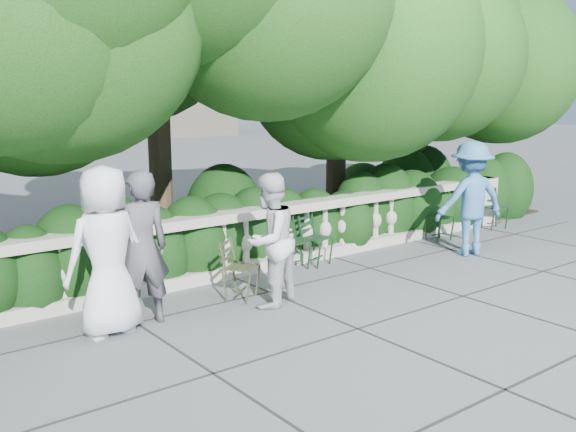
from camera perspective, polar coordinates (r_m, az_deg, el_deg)
ground at (r=8.79m, az=4.04°, el=-7.41°), size 90.00×90.00×0.00m
balustrade at (r=10.01m, az=-2.81°, el=-2.19°), size 12.00×0.44×1.00m
shrub_hedge at (r=11.10m, az=-6.35°, el=-3.49°), size 15.00×2.60×1.70m
tree_canopy at (r=11.34m, az=-4.25°, el=17.02°), size 15.04×6.52×6.78m
chair_c at (r=10.07m, az=1.05°, el=-4.95°), size 0.48×0.51×0.84m
chair_d at (r=10.37m, az=3.18°, el=-4.49°), size 0.56×0.58×0.84m
chair_e at (r=12.35m, az=13.69°, el=-2.25°), size 0.48×0.51×0.84m
chair_f at (r=13.71m, az=18.19°, el=-1.18°), size 0.55×0.58×0.84m
chair_weathered at (r=8.76m, az=-3.27°, el=-7.46°), size 0.64×0.65×0.84m
person_businessman at (r=7.59m, az=-15.84°, el=-3.04°), size 1.03×0.74×1.97m
person_woman_grey at (r=7.84m, az=-12.94°, el=-2.81°), size 0.74×0.54×1.88m
person_casual_man at (r=8.32m, az=-1.68°, el=-2.17°), size 1.04×0.94×1.76m
person_older_blue at (r=11.34m, az=15.91°, el=1.48°), size 1.42×1.09×1.95m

